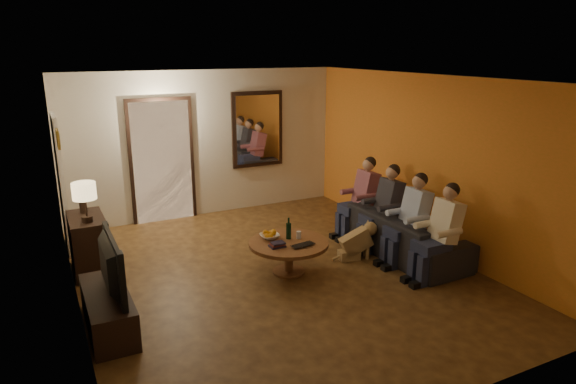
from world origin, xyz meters
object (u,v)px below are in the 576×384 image
tv_stand (108,311)px  person_a (441,236)px  person_c (385,211)px  person_b (411,222)px  table_lamp (85,202)px  laptop (305,246)px  wine_bottle (289,228)px  tv (103,266)px  dog (356,241)px  dresser (89,244)px  sofa (402,233)px  bowl (270,236)px  coffee_table (289,257)px  person_d (362,200)px

tv_stand → person_a: 4.18m
person_c → person_b: bearing=-90.0°
table_lamp → laptop: (2.51, -1.34, -0.59)m
tv_stand → person_c: person_c is taller
tv_stand → wine_bottle: 2.54m
person_c → wine_bottle: person_c is taller
tv_stand → laptop: (2.51, 0.13, 0.25)m
table_lamp → tv_stand: table_lamp is taller
tv → person_c: bearing=-82.3°
table_lamp → person_b: bearing=-20.2°
person_b → dog: person_b is taller
dresser → sofa: size_ratio=0.40×
tv_stand → person_a: (4.11, -0.65, 0.39)m
wine_bottle → tv_stand: bearing=-168.3°
person_a → tv: bearing=171.1°
bowl → person_c: bearing=-2.3°
sofa → table_lamp: bearing=72.9°
sofa → coffee_table: (-1.80, 0.16, -0.09)m
tv_stand → person_b: bearing=-0.6°
tv_stand → bowl: bowl is taller
person_a → person_d: bearing=90.0°
dresser → bowl: (2.23, -1.06, 0.09)m
dresser → person_b: bearing=-22.9°
person_c → person_d: size_ratio=1.00×
dog → laptop: 1.04m
person_b → dresser: bearing=157.1°
person_b → coffee_table: (-1.70, 0.46, -0.38)m
dresser → tv: size_ratio=0.80×
dresser → coffee_table: 2.73m
coffee_table → bowl: size_ratio=4.16×
tv_stand → tv: size_ratio=1.16×
tv_stand → person_b: (4.11, -0.05, 0.39)m
tv_stand → bowl: bearing=15.8°
bowl → laptop: bowl is taller
tv → person_d: 4.27m
dresser → tv_stand: 1.70m
laptop → wine_bottle: bearing=88.9°
bowl → laptop: size_ratio=0.79×
sofa → person_b: size_ratio=1.81×
table_lamp → coffee_table: (2.41, -1.06, -0.82)m
dresser → table_lamp: size_ratio=1.62×
sofa → coffee_table: bearing=84.1°
dresser → sofa: bearing=-18.8°
wine_bottle → laptop: bearing=-82.5°
person_c → coffee_table: person_c is taller
dog → person_d: bearing=60.8°
person_b → wine_bottle: 1.74m
tv → laptop: (2.51, 0.13, -0.28)m
tv_stand → person_d: bearing=15.7°
sofa → dresser: bearing=70.2°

